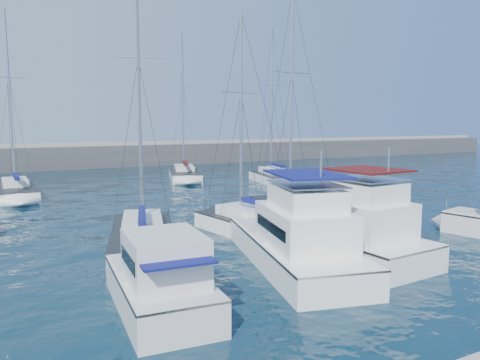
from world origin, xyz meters
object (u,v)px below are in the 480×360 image
motor_yacht_port_inner (297,242)px  sailboat_back_c (273,177)px  sailboat_mid_d (296,208)px  sailboat_mid_b (143,237)px  sailboat_mid_c (248,225)px  motor_yacht_stbd_inner (352,234)px  motor_yacht_port_outer (162,285)px  sailboat_back_a (16,191)px  sailboat_back_b (184,174)px

motor_yacht_port_inner → sailboat_back_c: sailboat_back_c is taller
sailboat_back_c → sailboat_mid_d: bearing=-105.7°
sailboat_mid_b → sailboat_mid_c: (6.15, -0.01, -0.01)m
motor_yacht_port_inner → sailboat_mid_c: size_ratio=0.84×
sailboat_mid_b → sailboat_mid_d: bearing=30.7°
motor_yacht_port_inner → sailboat_back_c: (14.62, 25.45, -0.59)m
motor_yacht_stbd_inner → sailboat_mid_b: (-8.21, 6.44, -0.61)m
motor_yacht_port_outer → motor_yacht_port_inner: 7.06m
motor_yacht_port_inner → motor_yacht_port_outer: bearing=-150.6°
sailboat_mid_b → sailboat_mid_c: bearing=16.0°
sailboat_back_c → sailboat_mid_c: bearing=-114.2°
sailboat_mid_b → sailboat_back_a: size_ratio=0.95×
sailboat_back_a → sailboat_back_c: 24.77m
sailboat_back_c → sailboat_mid_b: bearing=-124.8°
motor_yacht_port_outer → sailboat_mid_b: sailboat_mid_b is taller
motor_yacht_port_outer → sailboat_back_a: bearing=100.9°
sailboat_mid_c → motor_yacht_stbd_inner: bearing=-81.6°
motor_yacht_port_outer → motor_yacht_port_inner: motor_yacht_port_inner is taller
motor_yacht_stbd_inner → sailboat_back_a: bearing=111.8°
sailboat_back_a → motor_yacht_port_outer: bearing=-84.5°
motor_yacht_port_outer → sailboat_mid_d: sailboat_mid_d is taller
sailboat_back_a → sailboat_back_c: size_ratio=0.99×
motor_yacht_port_inner → sailboat_back_a: (-10.08, 27.31, -0.60)m
sailboat_back_b → sailboat_mid_c: bearing=-86.5°
motor_yacht_stbd_inner → sailboat_mid_c: 6.79m
motor_yacht_port_inner → sailboat_mid_b: sailboat_mid_b is taller
motor_yacht_port_inner → sailboat_back_a: 29.11m
sailboat_mid_c → sailboat_back_c: size_ratio=0.78×
sailboat_mid_c → sailboat_back_c: (13.51, 18.94, 0.03)m
sailboat_back_a → sailboat_mid_c: bearing=-62.6°
motor_yacht_port_outer → sailboat_back_c: (21.43, 27.32, -0.40)m
motor_yacht_port_outer → sailboat_back_b: (14.08, 34.42, -0.41)m
motor_yacht_port_inner → motor_yacht_stbd_inner: bearing=15.4°
motor_yacht_stbd_inner → motor_yacht_port_outer: bearing=-173.1°
motor_yacht_stbd_inner → sailboat_back_b: (4.10, 32.47, -0.60)m
motor_yacht_stbd_inner → sailboat_mid_d: 10.05m
motor_yacht_stbd_inner → sailboat_back_a: sailboat_back_a is taller
sailboat_mid_b → sailboat_back_c: size_ratio=0.94×
sailboat_mid_d → sailboat_back_a: bearing=132.0°
motor_yacht_port_outer → sailboat_mid_c: size_ratio=0.50×
motor_yacht_stbd_inner → sailboat_back_a: size_ratio=0.53×
motor_yacht_port_inner → motor_yacht_stbd_inner: 3.18m
motor_yacht_port_outer → motor_yacht_stbd_inner: 10.17m
sailboat_mid_b → sailboat_back_c: (19.66, 18.93, 0.02)m
motor_yacht_port_outer → sailboat_mid_c: bearing=51.1°
motor_yacht_port_inner → sailboat_mid_d: (6.52, 9.53, -0.60)m
sailboat_back_a → motor_yacht_port_inner: bearing=-70.7°
motor_yacht_port_inner → motor_yacht_stbd_inner: same height
motor_yacht_stbd_inner → sailboat_mid_c: (-2.06, 6.44, -0.62)m
motor_yacht_port_outer → sailboat_back_b: bearing=72.2°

